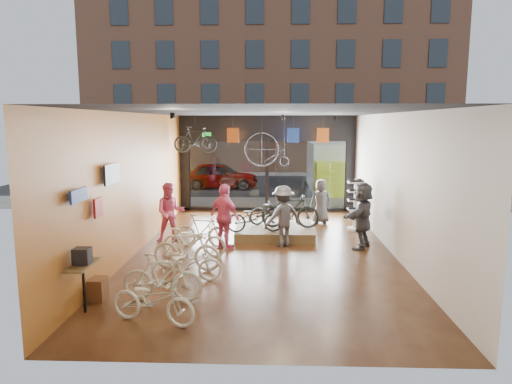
{
  "coord_description": "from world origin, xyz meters",
  "views": [
    {
      "loc": [
        0.24,
        -12.27,
        3.56
      ],
      "look_at": [
        -0.27,
        1.4,
        1.45
      ],
      "focal_mm": 32.0,
      "sensor_mm": 36.0,
      "label": 1
    }
  ],
  "objects_px": {
    "floor_bike_3": "(187,249)",
    "customer_2": "(225,217)",
    "floor_bike_0": "(153,300)",
    "sunglasses_rack": "(355,205)",
    "display_bike_mid": "(290,211)",
    "display_platform": "(275,232)",
    "display_bike_left": "(255,217)",
    "display_bike_right": "(272,210)",
    "floor_bike_4": "(194,240)",
    "floor_bike_5": "(202,231)",
    "hung_bike": "(195,140)",
    "customer_1": "(170,212)",
    "penny_farthing": "(269,151)",
    "floor_bike_2": "(187,264)",
    "floor_bike_1": "(162,277)",
    "customer_4": "(321,201)",
    "customer_5": "(362,215)",
    "customer_3": "(283,216)",
    "street_car": "(219,176)",
    "box_truck": "(332,168)"
  },
  "relations": [
    {
      "from": "display_bike_left",
      "to": "display_bike_mid",
      "type": "height_order",
      "value": "display_bike_mid"
    },
    {
      "from": "customer_1",
      "to": "penny_farthing",
      "type": "xyz_separation_m",
      "value": [
        2.89,
        3.79,
        1.61
      ]
    },
    {
      "from": "customer_1",
      "to": "hung_bike",
      "type": "xyz_separation_m",
      "value": [
        0.23,
        3.25,
        2.04
      ]
    },
    {
      "from": "floor_bike_2",
      "to": "customer_5",
      "type": "distance_m",
      "value": 5.37
    },
    {
      "from": "display_bike_mid",
      "to": "display_platform",
      "type": "bearing_deg",
      "value": 93.34
    },
    {
      "from": "display_bike_mid",
      "to": "hung_bike",
      "type": "height_order",
      "value": "hung_bike"
    },
    {
      "from": "display_bike_left",
      "to": "display_bike_right",
      "type": "distance_m",
      "value": 1.34
    },
    {
      "from": "penny_farthing",
      "to": "hung_bike",
      "type": "xyz_separation_m",
      "value": [
        -2.66,
        -0.54,
        0.43
      ]
    },
    {
      "from": "penny_farthing",
      "to": "sunglasses_rack",
      "type": "bearing_deg",
      "value": -36.79
    },
    {
      "from": "display_platform",
      "to": "customer_3",
      "type": "relative_size",
      "value": 1.36
    },
    {
      "from": "floor_bike_5",
      "to": "customer_4",
      "type": "distance_m",
      "value": 4.94
    },
    {
      "from": "display_platform",
      "to": "floor_bike_4",
      "type": "bearing_deg",
      "value": -135.01
    },
    {
      "from": "customer_2",
      "to": "customer_4",
      "type": "relative_size",
      "value": 1.18
    },
    {
      "from": "floor_bike_1",
      "to": "display_bike_right",
      "type": "relative_size",
      "value": 0.97
    },
    {
      "from": "floor_bike_1",
      "to": "display_platform",
      "type": "xyz_separation_m",
      "value": [
        2.26,
        5.21,
        -0.34
      ]
    },
    {
      "from": "display_bike_mid",
      "to": "floor_bike_2",
      "type": "bearing_deg",
      "value": 153.53
    },
    {
      "from": "floor_bike_5",
      "to": "sunglasses_rack",
      "type": "bearing_deg",
      "value": -55.96
    },
    {
      "from": "display_bike_right",
      "to": "floor_bike_5",
      "type": "bearing_deg",
      "value": 101.43
    },
    {
      "from": "floor_bike_1",
      "to": "floor_bike_2",
      "type": "height_order",
      "value": "floor_bike_1"
    },
    {
      "from": "display_bike_mid",
      "to": "customer_2",
      "type": "distance_m",
      "value": 2.32
    },
    {
      "from": "customer_5",
      "to": "penny_farthing",
      "type": "xyz_separation_m",
      "value": [
        -2.69,
        4.3,
        1.55
      ]
    },
    {
      "from": "floor_bike_2",
      "to": "sunglasses_rack",
      "type": "height_order",
      "value": "sunglasses_rack"
    },
    {
      "from": "floor_bike_4",
      "to": "display_platform",
      "type": "bearing_deg",
      "value": -39.67
    },
    {
      "from": "floor_bike_3",
      "to": "sunglasses_rack",
      "type": "height_order",
      "value": "sunglasses_rack"
    },
    {
      "from": "floor_bike_3",
      "to": "customer_3",
      "type": "bearing_deg",
      "value": -36.42
    },
    {
      "from": "customer_4",
      "to": "floor_bike_2",
      "type": "bearing_deg",
      "value": 54.28
    },
    {
      "from": "customer_5",
      "to": "penny_farthing",
      "type": "distance_m",
      "value": 5.3
    },
    {
      "from": "display_bike_left",
      "to": "customer_1",
      "type": "xyz_separation_m",
      "value": [
        -2.52,
        -0.05,
        0.15
      ]
    },
    {
      "from": "floor_bike_4",
      "to": "customer_2",
      "type": "height_order",
      "value": "customer_2"
    },
    {
      "from": "sunglasses_rack",
      "to": "hung_bike",
      "type": "height_order",
      "value": "hung_bike"
    },
    {
      "from": "street_car",
      "to": "floor_bike_3",
      "type": "height_order",
      "value": "street_car"
    },
    {
      "from": "customer_1",
      "to": "customer_4",
      "type": "distance_m",
      "value": 5.45
    },
    {
      "from": "customer_1",
      "to": "penny_farthing",
      "type": "distance_m",
      "value": 5.03
    },
    {
      "from": "floor_bike_5",
      "to": "hung_bike",
      "type": "xyz_separation_m",
      "value": [
        -0.79,
        3.81,
        2.45
      ]
    },
    {
      "from": "display_platform",
      "to": "display_bike_left",
      "type": "height_order",
      "value": "display_bike_left"
    },
    {
      "from": "customer_2",
      "to": "display_bike_mid",
      "type": "bearing_deg",
      "value": -104.16
    },
    {
      "from": "floor_bike_4",
      "to": "customer_1",
      "type": "height_order",
      "value": "customer_1"
    },
    {
      "from": "sunglasses_rack",
      "to": "box_truck",
      "type": "bearing_deg",
      "value": 103.31
    },
    {
      "from": "street_car",
      "to": "floor_bike_4",
      "type": "distance_m",
      "value": 12.58
    },
    {
      "from": "box_truck",
      "to": "display_bike_right",
      "type": "height_order",
      "value": "box_truck"
    },
    {
      "from": "floor_bike_0",
      "to": "floor_bike_3",
      "type": "xyz_separation_m",
      "value": [
        0.04,
        2.97,
        0.08
      ]
    },
    {
      "from": "floor_bike_4",
      "to": "floor_bike_2",
      "type": "bearing_deg",
      "value": -169.83
    },
    {
      "from": "customer_4",
      "to": "display_bike_mid",
      "type": "bearing_deg",
      "value": 55.26
    },
    {
      "from": "customer_2",
      "to": "customer_4",
      "type": "bearing_deg",
      "value": -91.73
    },
    {
      "from": "floor_bike_3",
      "to": "customer_2",
      "type": "bearing_deg",
      "value": -10.37
    },
    {
      "from": "floor_bike_4",
      "to": "customer_4",
      "type": "relative_size",
      "value": 1.09
    },
    {
      "from": "floor_bike_3",
      "to": "display_platform",
      "type": "relative_size",
      "value": 0.71
    },
    {
      "from": "floor_bike_4",
      "to": "display_bike_mid",
      "type": "distance_m",
      "value": 3.4
    },
    {
      "from": "floor_bike_4",
      "to": "floor_bike_5",
      "type": "height_order",
      "value": "floor_bike_5"
    },
    {
      "from": "box_truck",
      "to": "floor_bike_0",
      "type": "xyz_separation_m",
      "value": [
        -5.12,
        -15.65,
        -0.81
      ]
    }
  ]
}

